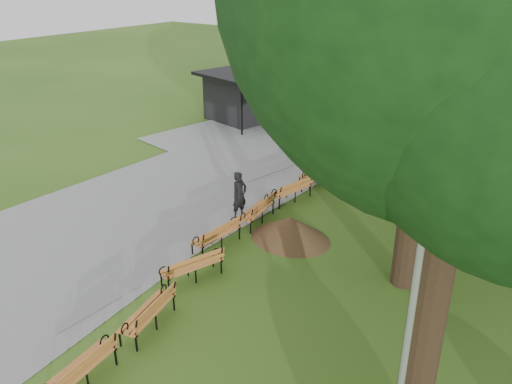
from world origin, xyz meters
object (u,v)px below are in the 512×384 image
Objects in this scene: metal_pole at (408,332)px; bench_4 at (256,210)px; bench_1 at (147,312)px; bench_3 at (216,234)px; kiosk at (241,96)px; bench_2 at (191,266)px; lawn_tree_0 at (440,2)px; bench_0 at (78,369)px; dirt_mound at (291,228)px; bench_7 at (338,161)px; person at (239,196)px; bench_5 at (291,190)px; lamp_post at (331,88)px; bench_6 at (314,171)px.

bench_4 is (-7.54, 6.85, -2.95)m from metal_pole.
bench_1 and bench_3 have the same top height.
bench_3 is at bearing -43.47° from kiosk.
lawn_tree_0 reaches higher than bench_2.
metal_pole reaches higher than kiosk.
dirt_mound is at bearing 171.43° from bench_0.
person is at bearing -2.09° from bench_7.
bench_1 is 9.69m from lawn_tree_0.
metal_pole reaches higher than bench_2.
kiosk is at bearing 142.62° from lawn_tree_0.
bench_5 is (0.66, 2.23, -0.40)m from person.
lamp_post is 0.33× the size of lawn_tree_0.
bench_7 is (-0.02, 3.73, 0.00)m from bench_5.
bench_3 is 1.00× the size of bench_7.
bench_0 is at bearing -90.98° from dirt_mound.
kiosk is 12.65m from bench_4.
lawn_tree_0 reaches higher than dirt_mound.
person is 0.88× the size of bench_2.
bench_1 is 6.16m from bench_4.
bench_2 and bench_3 have the same top height.
lamp_post reaches higher than bench_3.
bench_5 is (8.08, -7.56, -0.90)m from kiosk.
bench_5 is at bearing 174.53° from bench_1.
bench_0 is at bearing 3.44° from bench_6.
bench_0 is at bearing 19.28° from bench_5.
lamp_post is 11.43m from dirt_mound.
person is 2.16m from bench_3.
bench_0 and bench_5 have the same top height.
dirt_mound is 9.32m from metal_pole.
bench_0 is 14.14m from bench_7.
bench_1 is 1.00× the size of bench_5.
dirt_mound is at bearing -67.48° from lamp_post.
bench_6 is (-0.85, 8.13, 0.00)m from bench_2.
bench_2 is at bearing 17.13° from bench_5.
lawn_tree_0 reaches higher than bench_5.
dirt_mound is 1.17× the size of bench_1.
bench_0 is 10.95m from lawn_tree_0.
bench_0 is at bearing -157.62° from person.
bench_3 is 1.00× the size of bench_4.
bench_2 and bench_7 have the same top height.
kiosk is 13.96m from dirt_mound.
bench_5 is 1.00× the size of bench_6.
person is 0.76× the size of dirt_mound.
bench_0 is at bearing 16.79° from bench_3.
metal_pole reaches higher than person.
bench_0 is 8.32m from bench_4.
bench_6 is (-0.24, 6.34, 0.00)m from bench_3.
lawn_tree_0 is (4.78, 3.30, 6.82)m from bench_2.
lamp_post is at bearing -149.53° from bench_5.
person is at bearing -173.11° from bench_0.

